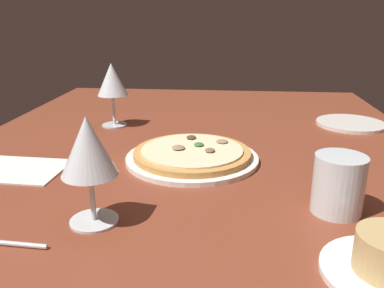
# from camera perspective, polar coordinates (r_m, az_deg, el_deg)

# --- Properties ---
(dining_table) EXTENTS (1.50, 1.10, 0.04)m
(dining_table) POSITION_cam_1_polar(r_m,az_deg,el_deg) (0.89, 0.25, -2.66)
(dining_table) COLOR brown
(dining_table) RESTS_ON ground
(pizza_main) EXTENTS (0.28, 0.28, 0.03)m
(pizza_main) POSITION_cam_1_polar(r_m,az_deg,el_deg) (0.84, -0.25, -1.58)
(pizza_main) COLOR white
(pizza_main) RESTS_ON dining_table
(wine_glass_far) EXTENTS (0.08, 0.08, 0.17)m
(wine_glass_far) POSITION_cam_1_polar(r_m,az_deg,el_deg) (1.10, -11.37, 8.76)
(wine_glass_far) COLOR silver
(wine_glass_far) RESTS_ON dining_table
(wine_glass_near) EXTENTS (0.08, 0.08, 0.16)m
(wine_glass_near) POSITION_cam_1_polar(r_m,az_deg,el_deg) (0.58, -14.62, -0.77)
(wine_glass_near) COLOR silver
(wine_glass_near) RESTS_ON dining_table
(water_glass) EXTENTS (0.08, 0.08, 0.09)m
(water_glass) POSITION_cam_1_polar(r_m,az_deg,el_deg) (0.66, 20.15, -5.87)
(water_glass) COLOR silver
(water_glass) RESTS_ON dining_table
(side_plate) EXTENTS (0.18, 0.18, 0.01)m
(side_plate) POSITION_cam_1_polar(r_m,az_deg,el_deg) (1.19, 21.73, 2.73)
(side_plate) COLOR silver
(side_plate) RESTS_ON dining_table
(paper_menu) EXTENTS (0.14, 0.20, 0.00)m
(paper_menu) POSITION_cam_1_polar(r_m,az_deg,el_deg) (0.87, -24.14, -3.34)
(paper_menu) COLOR white
(paper_menu) RESTS_ON dining_table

